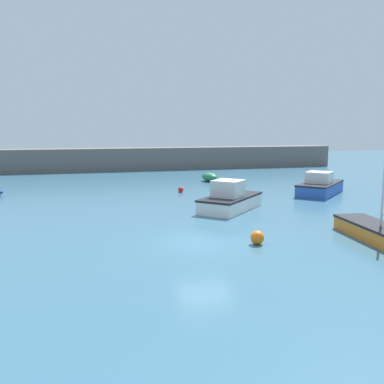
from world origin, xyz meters
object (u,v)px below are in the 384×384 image
at_px(cabin_cruiser_white, 320,186).
at_px(fishing_dinghy_green, 210,177).
at_px(mooring_buoy_orange, 257,238).
at_px(sailboat_twin_hulled, 380,233).
at_px(mooring_buoy_red, 181,190).
at_px(motorboat_grey_hull, 230,199).

xyz_separation_m(cabin_cruiser_white, fishing_dinghy_green, (-5.73, 9.32, -0.21)).
height_order(cabin_cruiser_white, mooring_buoy_orange, cabin_cruiser_white).
xyz_separation_m(cabin_cruiser_white, sailboat_twin_hulled, (-4.49, -12.41, -0.25)).
relative_size(fishing_dinghy_green, mooring_buoy_red, 5.21).
height_order(motorboat_grey_hull, mooring_buoy_red, motorboat_grey_hull).
distance_m(mooring_buoy_red, mooring_buoy_orange, 15.09).
bearing_deg(mooring_buoy_red, fishing_dinghy_green, 54.84).
bearing_deg(cabin_cruiser_white, mooring_buoy_red, 116.32).
xyz_separation_m(fishing_dinghy_green, sailboat_twin_hulled, (1.24, -21.73, -0.04)).
height_order(mooring_buoy_red, mooring_buoy_orange, mooring_buoy_orange).
distance_m(cabin_cruiser_white, fishing_dinghy_green, 10.94).
bearing_deg(mooring_buoy_orange, cabin_cruiser_white, 49.26).
bearing_deg(sailboat_twin_hulled, motorboat_grey_hull, 30.23).
bearing_deg(sailboat_twin_hulled, mooring_buoy_orange, 85.60).
distance_m(cabin_cruiser_white, sailboat_twin_hulled, 13.21).
height_order(fishing_dinghy_green, mooring_buoy_orange, fishing_dinghy_green).
relative_size(fishing_dinghy_green, mooring_buoy_orange, 3.71).
xyz_separation_m(motorboat_grey_hull, fishing_dinghy_green, (2.77, 13.32, -0.24)).
height_order(sailboat_twin_hulled, mooring_buoy_orange, sailboat_twin_hulled).
xyz_separation_m(cabin_cruiser_white, mooring_buoy_red, (-9.79, 3.56, -0.40)).
xyz_separation_m(sailboat_twin_hulled, mooring_buoy_orange, (-5.44, 0.88, -0.06)).
height_order(cabin_cruiser_white, motorboat_grey_hull, motorboat_grey_hull).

